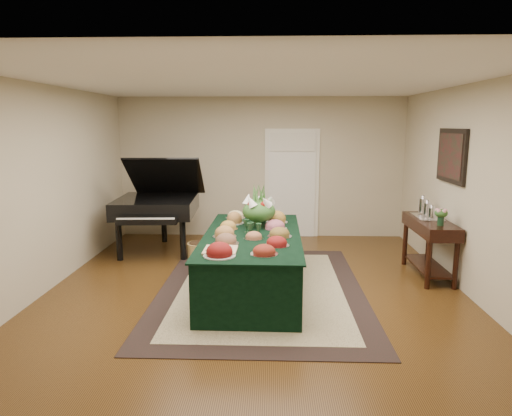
{
  "coord_description": "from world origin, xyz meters",
  "views": [
    {
      "loc": [
        0.22,
        -5.85,
        2.18
      ],
      "look_at": [
        0.0,
        0.3,
        1.05
      ],
      "focal_mm": 32.0,
      "sensor_mm": 36.0,
      "label": 1
    }
  ],
  "objects_px": {
    "buffet_table": "(252,262)",
    "floral_centerpiece": "(259,207)",
    "mahogany_sideboard": "(430,233)",
    "grand_piano": "(157,205)"
  },
  "relations": [
    {
      "from": "floral_centerpiece",
      "to": "mahogany_sideboard",
      "type": "xyz_separation_m",
      "value": [
        2.46,
        0.22,
        -0.4
      ]
    },
    {
      "from": "floral_centerpiece",
      "to": "grand_piano",
      "type": "xyz_separation_m",
      "value": [
        -1.79,
        1.39,
        -0.23
      ]
    },
    {
      "from": "buffet_table",
      "to": "floral_centerpiece",
      "type": "relative_size",
      "value": 5.54
    },
    {
      "from": "buffet_table",
      "to": "mahogany_sideboard",
      "type": "height_order",
      "value": "mahogany_sideboard"
    },
    {
      "from": "buffet_table",
      "to": "grand_piano",
      "type": "bearing_deg",
      "value": 133.24
    },
    {
      "from": "floral_centerpiece",
      "to": "mahogany_sideboard",
      "type": "distance_m",
      "value": 2.5
    },
    {
      "from": "buffet_table",
      "to": "grand_piano",
      "type": "relative_size",
      "value": 1.6
    },
    {
      "from": "mahogany_sideboard",
      "to": "floral_centerpiece",
      "type": "bearing_deg",
      "value": -174.95
    },
    {
      "from": "floral_centerpiece",
      "to": "grand_piano",
      "type": "bearing_deg",
      "value": 142.24
    },
    {
      "from": "grand_piano",
      "to": "buffet_table",
      "type": "bearing_deg",
      "value": -46.76
    }
  ]
}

